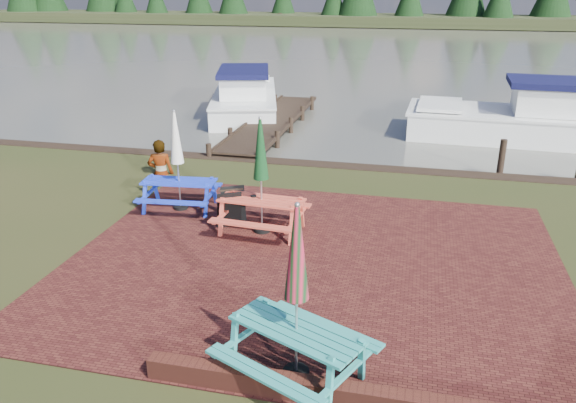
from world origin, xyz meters
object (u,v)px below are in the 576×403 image
Objects in this scene: boat_near at (540,121)px; chalkboard at (231,207)px; picnic_table_blue at (179,176)px; person at (158,140)px; picnic_table_teal at (296,321)px; jetty at (271,122)px; picnic_table_red at (261,194)px; boat_jetty at (245,98)px.

chalkboard is at bearing 144.06° from boat_near.
person is at bearing 119.27° from picnic_table_blue.
picnic_table_teal reaches higher than jetty.
picnic_table_red reaches higher than jetty.
picnic_table_teal reaches higher than boat_jetty.
boat_near is 12.70m from person.
picnic_table_red is 2.30m from picnic_table_blue.
chalkboard is 0.43× the size of person.
picnic_table_teal is at bearing 112.98° from person.
picnic_table_teal is 17.01m from boat_jetty.
picnic_table_teal is 14.04m from jetty.
picnic_table_teal is 0.32× the size of boat_jetty.
person is (-5.35, 7.33, 0.10)m from picnic_table_teal.
picnic_table_blue is 1.63m from chalkboard.
jetty is at bearing 107.52° from picnic_table_red.
picnic_table_red is 0.28× the size of boat_near.
chalkboard reaches higher than jetty.
picnic_table_red is at bearing 135.98° from picnic_table_teal.
chalkboard is (-0.71, 0.16, -0.42)m from picnic_table_red.
boat_near is (7.73, 9.67, 0.05)m from chalkboard.
jetty is at bearing -116.62° from person.
picnic_table_blue is at bearing 137.23° from boat_near.
boat_jetty reaches higher than jetty.
picnic_table_blue is at bearing 126.66° from chalkboard.
person is at bearing 144.73° from picnic_table_red.
chalkboard is 0.09× the size of jetty.
picnic_table_red is at bearing -41.73° from chalkboard.
picnic_table_blue is 12.88m from boat_near.
person is (0.30, -8.70, 0.53)m from boat_jetty.
boat_near reaches higher than chalkboard.
picnic_table_red reaches higher than boat_jetty.
jetty is at bearing -70.53° from boat_jetty.
picnic_table_blue reaches higher than boat_jetty.
picnic_table_red is 0.27× the size of jetty.
jetty is 9.26m from boat_near.
boat_jetty is 3.97× the size of person.
boat_jetty is (-3.27, 11.55, -0.00)m from chalkboard.
chalkboard is 4.15m from person.
picnic_table_red is at bearing 127.63° from person.
picnic_table_red is 1.26× the size of person.
jetty is 1.20× the size of boat_jetty.
chalkboard is 9.12m from jetty.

